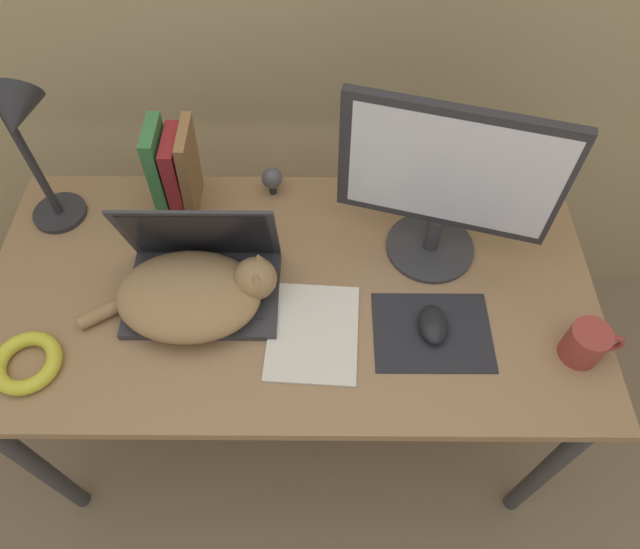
% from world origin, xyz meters
% --- Properties ---
extents(ground_plane, '(12.00, 12.00, 0.00)m').
position_xyz_m(ground_plane, '(0.00, 0.00, 0.00)').
color(ground_plane, '#847056').
extents(desk, '(1.41, 0.70, 0.73)m').
position_xyz_m(desk, '(0.00, 0.35, 0.66)').
color(desk, '#93704C').
rests_on(desk, ground_plane).
extents(laptop, '(0.34, 0.23, 0.24)m').
position_xyz_m(laptop, '(-0.19, 0.35, 0.78)').
color(laptop, '#2D2D33').
rests_on(laptop, desk).
extents(cat, '(0.44, 0.25, 0.13)m').
position_xyz_m(cat, '(-0.20, 0.30, 0.78)').
color(cat, '#99754C').
rests_on(cat, desk).
extents(external_monitor, '(0.45, 0.21, 0.42)m').
position_xyz_m(external_monitor, '(0.34, 0.46, 0.95)').
color(external_monitor, '#333338').
rests_on(external_monitor, desk).
extents(mousepad, '(0.26, 0.20, 0.00)m').
position_xyz_m(mousepad, '(0.32, 0.23, 0.73)').
color(mousepad, '#232328').
rests_on(mousepad, desk).
extents(computer_mouse, '(0.06, 0.10, 0.03)m').
position_xyz_m(computer_mouse, '(0.32, 0.24, 0.75)').
color(computer_mouse, black).
rests_on(computer_mouse, mousepad).
extents(book_row, '(0.11, 0.14, 0.24)m').
position_xyz_m(book_row, '(-0.28, 0.61, 0.85)').
color(book_row, '#387A42').
rests_on(book_row, desk).
extents(desk_lamp, '(0.17, 0.17, 0.43)m').
position_xyz_m(desk_lamp, '(-0.55, 0.54, 1.01)').
color(desk_lamp, '#28282D').
rests_on(desk_lamp, desk).
extents(cable_coil, '(0.15, 0.15, 0.03)m').
position_xyz_m(cable_coil, '(-0.54, 0.15, 0.75)').
color(cable_coil, gold).
rests_on(cable_coil, desk).
extents(notepad, '(0.21, 0.26, 0.01)m').
position_xyz_m(notepad, '(0.06, 0.23, 0.73)').
color(notepad, silver).
rests_on(notepad, desk).
extents(webcam, '(0.05, 0.05, 0.08)m').
position_xyz_m(webcam, '(-0.05, 0.65, 0.78)').
color(webcam, '#232328').
rests_on(webcam, desk).
extents(mug, '(0.12, 0.08, 0.09)m').
position_xyz_m(mug, '(0.62, 0.18, 0.78)').
color(mug, '#993833').
rests_on(mug, desk).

